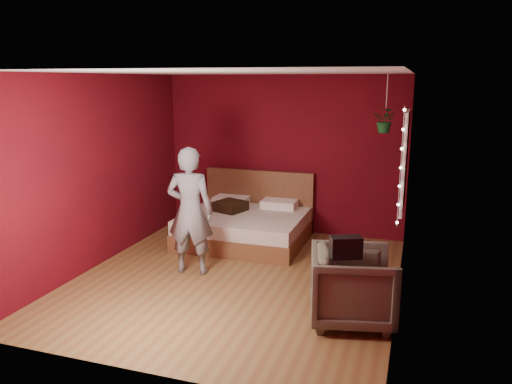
# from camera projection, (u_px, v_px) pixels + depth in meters

# --- Properties ---
(floor) EXTENTS (4.50, 4.50, 0.00)m
(floor) POSITION_uv_depth(u_px,v_px,m) (237.00, 278.00, 6.46)
(floor) COLOR brown
(floor) RESTS_ON ground
(room_walls) EXTENTS (4.04, 4.54, 2.62)m
(room_walls) POSITION_uv_depth(u_px,v_px,m) (236.00, 150.00, 6.09)
(room_walls) COLOR #5B0911
(room_walls) RESTS_ON ground
(window) EXTENTS (0.05, 0.97, 1.27)m
(window) POSITION_uv_depth(u_px,v_px,m) (404.00, 161.00, 6.37)
(window) COLOR white
(window) RESTS_ON room_walls
(fairy_lights) EXTENTS (0.04, 0.04, 1.45)m
(fairy_lights) POSITION_uv_depth(u_px,v_px,m) (401.00, 168.00, 5.89)
(fairy_lights) COLOR silver
(fairy_lights) RESTS_ON room_walls
(bed) EXTENTS (1.87, 1.59, 1.03)m
(bed) POSITION_uv_depth(u_px,v_px,m) (246.00, 225.00, 7.90)
(bed) COLOR brown
(bed) RESTS_ON ground
(person) EXTENTS (0.67, 0.48, 1.69)m
(person) POSITION_uv_depth(u_px,v_px,m) (190.00, 211.00, 6.49)
(person) COLOR slate
(person) RESTS_ON ground
(armchair) EXTENTS (1.03, 1.01, 0.79)m
(armchair) POSITION_uv_depth(u_px,v_px,m) (353.00, 286.00, 5.24)
(armchair) COLOR #555043
(armchair) RESTS_ON ground
(handbag) EXTENTS (0.34, 0.26, 0.22)m
(handbag) POSITION_uv_depth(u_px,v_px,m) (346.00, 247.00, 4.92)
(handbag) COLOR black
(handbag) RESTS_ON armchair
(throw_pillow) EXTENTS (0.55, 0.55, 0.15)m
(throw_pillow) POSITION_uv_depth(u_px,v_px,m) (230.00, 206.00, 7.95)
(throw_pillow) COLOR #311E10
(throw_pillow) RESTS_ON bed
(hanging_plant) EXTENTS (0.40, 0.37, 0.81)m
(hanging_plant) POSITION_uv_depth(u_px,v_px,m) (385.00, 120.00, 6.92)
(hanging_plant) COLOR silver
(hanging_plant) RESTS_ON room_walls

